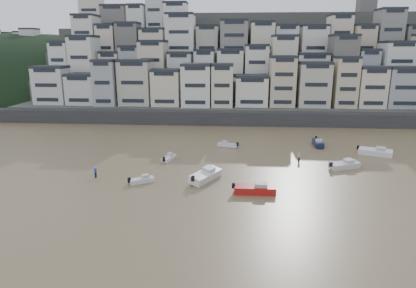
# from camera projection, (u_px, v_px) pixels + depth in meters

# --- Properties ---
(ground) EXTENTS (400.00, 400.00, 0.00)m
(ground) POSITION_uv_depth(u_px,v_px,m) (157.00, 265.00, 35.17)
(ground) COLOR olive
(ground) RESTS_ON ground
(harbor_wall) EXTENTS (140.00, 3.00, 3.50)m
(harbor_wall) POSITION_uv_depth(u_px,v_px,m) (246.00, 119.00, 96.65)
(harbor_wall) COLOR #38383A
(harbor_wall) RESTS_ON ground
(hillside) EXTENTS (141.04, 66.00, 50.00)m
(hillside) POSITION_uv_depth(u_px,v_px,m) (258.00, 67.00, 131.82)
(hillside) COLOR #4C4C47
(hillside) RESTS_ON ground
(headland) EXTENTS (216.00, 135.00, 53.33)m
(headland) POSITION_uv_depth(u_px,v_px,m) (16.00, 91.00, 172.20)
(headland) COLOR black
(headland) RESTS_ON ground
(boat_g) EXTENTS (6.86, 4.42, 1.78)m
(boat_g) POSITION_uv_depth(u_px,v_px,m) (375.00, 151.00, 70.05)
(boat_g) COLOR white
(boat_g) RESTS_ON ground
(boat_h) EXTENTS (4.72, 2.64, 1.22)m
(boat_h) POSITION_uv_depth(u_px,v_px,m) (228.00, 144.00, 76.02)
(boat_h) COLOR silver
(boat_h) RESTS_ON ground
(boat_j) EXTENTS (4.19, 3.17, 1.11)m
(boat_j) POSITION_uv_depth(u_px,v_px,m) (142.00, 179.00, 56.18)
(boat_j) COLOR silver
(boat_j) RESTS_ON ground
(boat_c) EXTENTS (5.43, 7.29, 1.92)m
(boat_c) POSITION_uv_depth(u_px,v_px,m) (205.00, 174.00, 57.02)
(boat_c) COLOR white
(boat_c) RESTS_ON ground
(boat_a) EXTENTS (6.39, 2.15, 1.74)m
(boat_a) POSITION_uv_depth(u_px,v_px,m) (255.00, 188.00, 51.97)
(boat_a) COLOR #AA1814
(boat_a) RESTS_ON ground
(boat_f) EXTENTS (2.43, 4.34, 1.13)m
(boat_f) POSITION_uv_depth(u_px,v_px,m) (169.00, 157.00, 67.32)
(boat_f) COLOR white
(boat_f) RESTS_ON ground
(boat_i) EXTENTS (2.11, 5.84, 1.58)m
(boat_i) POSITION_uv_depth(u_px,v_px,m) (318.00, 142.00, 76.92)
(boat_i) COLOR #12183B
(boat_i) RESTS_ON ground
(boat_d) EXTENTS (6.14, 4.09, 1.60)m
(boat_d) POSITION_uv_depth(u_px,v_px,m) (345.00, 164.00, 62.59)
(boat_d) COLOR silver
(boat_d) RESTS_ON ground
(person_blue) EXTENTS (0.44, 0.44, 1.74)m
(person_blue) POSITION_uv_depth(u_px,v_px,m) (95.00, 172.00, 58.40)
(person_blue) COLOR #1940BC
(person_blue) RESTS_ON ground
(person_pink) EXTENTS (0.44, 0.44, 1.74)m
(person_pink) POSITION_uv_depth(u_px,v_px,m) (299.00, 157.00, 66.26)
(person_pink) COLOR #C58B9A
(person_pink) RESTS_ON ground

